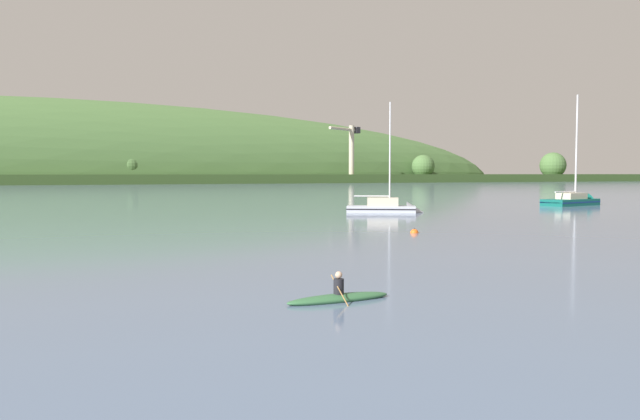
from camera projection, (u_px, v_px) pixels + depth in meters
far_shoreline_hill at (37, 183)px, 240.92m from camera, size 541.84×75.75×66.78m
dockside_crane at (351, 153)px, 258.21m from camera, size 17.91×11.92×23.86m
sailboat_midwater_white at (389, 210)px, 62.11m from camera, size 7.81×5.49×12.02m
sailboat_far_left at (576, 203)px, 76.56m from camera, size 9.39×5.01×14.96m
canoe_with_paddler at (339, 298)px, 18.99m from camera, size 3.50×1.41×1.02m
mooring_buoy_midchannel at (414, 233)px, 40.67m from camera, size 0.54×0.54×0.62m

